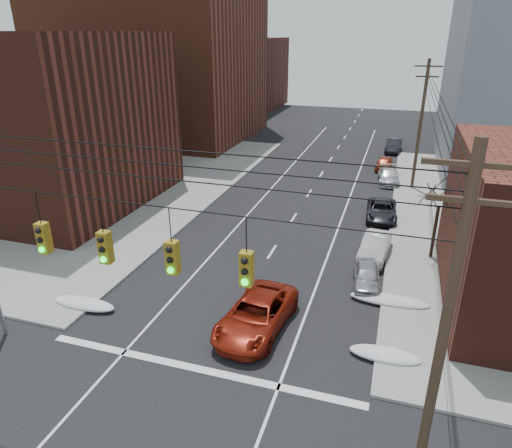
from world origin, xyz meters
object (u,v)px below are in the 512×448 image
Objects in this scene: red_pickup at (256,315)px; lot_car_d at (110,169)px; parked_car_d at (389,176)px; lot_car_a at (91,204)px; parked_car_a at (367,276)px; parked_car_c at (382,210)px; parked_car_f at (394,145)px; lot_car_c at (82,201)px; parked_car_b at (375,247)px; parked_car_e at (384,164)px; lot_car_b at (107,190)px.

red_pickup reaches higher than lot_car_d.
lot_car_a reaches higher than parked_car_d.
parked_car_c is (0.20, 10.41, 0.04)m from parked_car_a.
lot_car_c is at bearing -126.76° from parked_car_f.
red_pickup reaches higher than parked_car_d.
parked_car_d is (0.11, 9.27, -0.01)m from parked_car_c.
parked_car_a is 0.82× the size of parked_car_b.
parked_car_c is at bearing -88.85° from lot_car_c.
parked_car_e is at bearing -61.53° from lot_car_a.
parked_car_b reaches higher than parked_car_c.
parked_car_d is at bearing 84.53° from red_pickup.
parked_car_a is 0.78× the size of parked_car_f.
parked_car_b reaches higher than lot_car_d.
parked_car_f reaches higher than parked_car_a.
lot_car_a is (-21.32, -15.10, 0.20)m from parked_car_d.
parked_car_f is at bearing 86.67° from parked_car_c.
parked_car_b is 15.99m from parked_car_d.
lot_car_d is (-4.35, 8.83, -0.06)m from lot_car_a.
parked_car_b reaches higher than parked_car_d.
parked_car_a is 22.67m from lot_car_c.
red_pickup is 20.45m from lot_car_c.
lot_car_c is (-1.11, 0.36, 0.04)m from lot_car_a.
lot_car_b is (-22.21, -11.81, 0.18)m from parked_car_d.
lot_car_d reaches higher than parked_car_a.
parked_car_a is 0.70× the size of lot_car_c.
red_pickup reaches higher than parked_car_e.
parked_car_d is (4.90, 25.28, -0.14)m from red_pickup.
parked_car_c is 22.98m from lot_car_c.
parked_car_e is at bearing -91.78° from parked_car_f.
red_pickup is at bearing -136.71° from lot_car_a.
parked_car_a is at bearing -113.16° from lot_car_d.
parked_car_c is at bearing 82.82° from parked_car_a.
parked_car_a is 0.95× the size of lot_car_d.
lot_car_b is at bearing -157.66° from parked_car_d.
lot_car_d is (-25.03, -10.72, 0.17)m from parked_car_e.
parked_car_d is 0.98× the size of parked_car_f.
lot_car_a is at bearing -131.58° from parked_car_e.
parked_car_b is at bearing 68.32° from red_pickup.
lot_car_c is (-22.32, -5.47, 0.23)m from parked_car_c.
lot_car_c is at bearing -133.60° from parked_car_e.
parked_car_b is 0.97× the size of parked_car_d.
parked_car_f is 32.90m from lot_car_b.
parked_car_a is 10.41m from parked_car_c.
parked_car_c is 0.96× the size of lot_car_b.
parked_car_a is 23.27m from lot_car_b.
lot_car_d reaches higher than parked_car_c.
parked_car_f is 1.08× the size of lot_car_a.
parked_car_b is (4.77, 9.29, -0.07)m from red_pickup.
lot_car_a is 1.17m from lot_car_c.
parked_car_e is (-0.51, 20.43, -0.10)m from parked_car_b.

